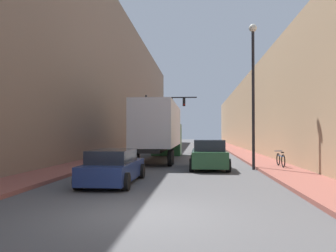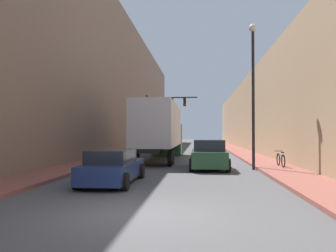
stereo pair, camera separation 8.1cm
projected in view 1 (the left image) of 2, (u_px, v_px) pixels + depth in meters
The scene contains 11 objects.
ground_plane at pixel (143, 215), 8.05m from camera, with size 200.00×200.00×0.00m, color #4C4C4F.
sidewalk_right at pixel (236, 150), 37.40m from camera, with size 2.30×80.00×0.15m.
sidewalk_left at pixel (138, 150), 38.44m from camera, with size 2.30×80.00×0.15m.
building_right at pixel (273, 113), 37.11m from camera, with size 6.00×80.00×8.59m.
building_left at pixel (103, 84), 38.99m from camera, with size 6.00×80.00×15.86m.
semi_truck at pixel (161, 129), 24.95m from camera, with size 2.59×12.46×4.10m.
sedan_car at pixel (113, 167), 13.13m from camera, with size 1.96×4.49×1.36m.
suv_car at pixel (209, 155), 18.56m from camera, with size 2.12×4.52×1.65m.
traffic_signal_gantry at pixel (160, 111), 36.41m from camera, with size 5.77×0.35×6.28m.
street_lamp at pixel (253, 78), 18.18m from camera, with size 0.44×0.44×8.11m.
parked_bicycle at pixel (281, 160), 18.33m from camera, with size 0.44×1.82×0.86m.
Camera 1 is at (1.36, -8.01, 2.02)m, focal length 35.00 mm.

